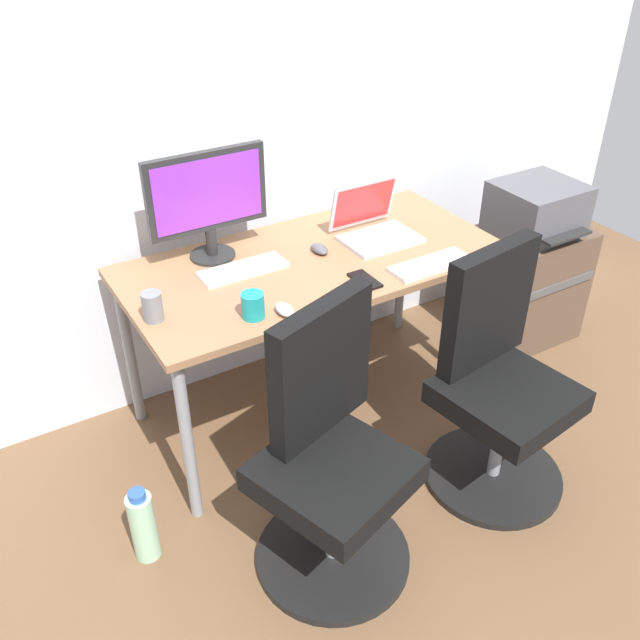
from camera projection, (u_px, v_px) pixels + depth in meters
ground_plane at (314, 404)px, 3.16m from camera, size 5.28×5.28×0.00m
back_wall at (255, 90)px, 2.77m from camera, size 4.40×0.04×2.60m
desk at (314, 274)px, 2.79m from camera, size 1.51×0.74×0.74m
office_chair_left at (329, 459)px, 2.28m from camera, size 0.55×0.55×0.94m
office_chair_right at (497, 385)px, 2.60m from camera, size 0.54×0.54×0.94m
side_cabinet at (523, 284)px, 3.48m from camera, size 0.54×0.41×0.58m
printer at (537, 209)px, 3.26m from camera, size 0.38×0.40×0.24m
water_bottle_on_floor at (143, 525)px, 2.39m from camera, size 0.09×0.09×0.31m
desktop_monitor at (207, 198)px, 2.64m from camera, size 0.48×0.18×0.43m
open_laptop at (373, 224)px, 2.90m from camera, size 0.31×0.27×0.22m
keyboard_by_monitor at (243, 270)px, 2.67m from camera, size 0.34×0.12×0.02m
keyboard_by_laptop at (431, 265)px, 2.70m from camera, size 0.34×0.12×0.02m
mouse_by_monitor at (320, 249)px, 2.79m from camera, size 0.06×0.10×0.03m
mouse_by_laptop at (285, 310)px, 2.41m from camera, size 0.06×0.10×0.03m
coffee_mug at (253, 305)px, 2.38m from camera, size 0.08×0.08×0.09m
pen_cup at (152, 307)px, 2.36m from camera, size 0.07×0.07×0.10m
phone_near_laptop at (365, 280)px, 2.61m from camera, size 0.07×0.14×0.01m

